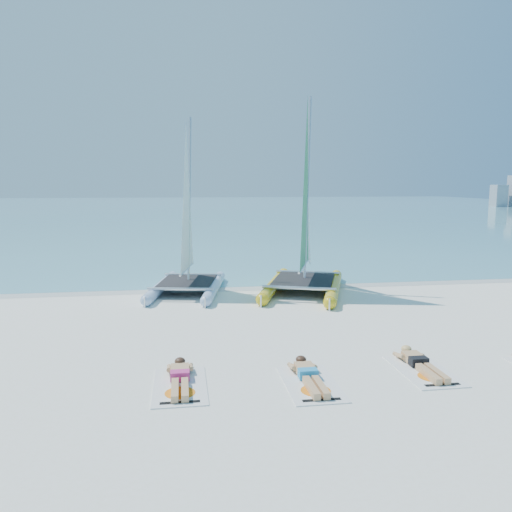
{
  "coord_description": "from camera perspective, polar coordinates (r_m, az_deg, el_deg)",
  "views": [
    {
      "loc": [
        -2.75,
        -12.45,
        3.82
      ],
      "look_at": [
        -0.72,
        1.2,
        1.79
      ],
      "focal_mm": 35.0,
      "sensor_mm": 36.0,
      "label": 1
    }
  ],
  "objects": [
    {
      "name": "ground",
      "position": [
        13.3,
        3.89,
        -8.32
      ],
      "size": [
        140.0,
        140.0,
        0.0
      ],
      "primitive_type": "plane",
      "color": "white",
      "rests_on": "ground"
    },
    {
      "name": "sea",
      "position": [
        75.59,
        -6.38,
        5.43
      ],
      "size": [
        140.0,
        115.0,
        0.01
      ],
      "primitive_type": "cube",
      "color": "#7BB8CD",
      "rests_on": "ground"
    },
    {
      "name": "wet_sand_strip",
      "position": [
        18.55,
        0.26,
        -3.49
      ],
      "size": [
        140.0,
        1.4,
        0.01
      ],
      "primitive_type": "cube",
      "color": "silver",
      "rests_on": "ground"
    },
    {
      "name": "catamaran_blue",
      "position": [
        17.56,
        -7.9,
        2.03
      ],
      "size": [
        3.05,
        5.0,
        6.37
      ],
      "rotation": [
        0.0,
        0.0,
        -0.18
      ],
      "color": "#C2D9FF",
      "rests_on": "ground"
    },
    {
      "name": "catamaran_yellow",
      "position": [
        17.93,
        5.73,
        3.31
      ],
      "size": [
        4.13,
        5.77,
        7.14
      ],
      "rotation": [
        0.0,
        0.0,
        -0.35
      ],
      "color": "gold",
      "rests_on": "ground"
    },
    {
      "name": "towel_a",
      "position": [
        9.85,
        -8.67,
        -14.46
      ],
      "size": [
        1.0,
        1.85,
        0.02
      ],
      "primitive_type": "cube",
      "color": "silver",
      "rests_on": "ground"
    },
    {
      "name": "sunbather_a",
      "position": [
        9.99,
        -8.69,
        -13.46
      ],
      "size": [
        0.37,
        1.73,
        0.26
      ],
      "color": "tan",
      "rests_on": "towel_a"
    },
    {
      "name": "towel_b",
      "position": [
        9.9,
        6.29,
        -14.31
      ],
      "size": [
        1.0,
        1.85,
        0.02
      ],
      "primitive_type": "cube",
      "color": "silver",
      "rests_on": "ground"
    },
    {
      "name": "sunbather_b",
      "position": [
        10.03,
        6.01,
        -13.32
      ],
      "size": [
        0.37,
        1.73,
        0.26
      ],
      "color": "tan",
      "rests_on": "towel_b"
    },
    {
      "name": "towel_c",
      "position": [
        11.01,
        18.6,
        -12.32
      ],
      "size": [
        1.0,
        1.85,
        0.02
      ],
      "primitive_type": "cube",
      "color": "silver",
      "rests_on": "ground"
    },
    {
      "name": "sunbather_c",
      "position": [
        11.13,
        18.17,
        -11.47
      ],
      "size": [
        0.37,
        1.73,
        0.26
      ],
      "color": "tan",
      "rests_on": "towel_c"
    }
  ]
}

